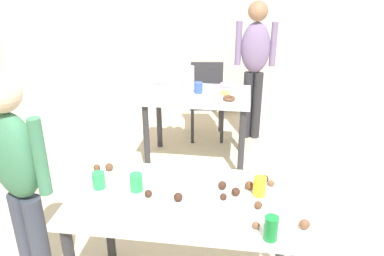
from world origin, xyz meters
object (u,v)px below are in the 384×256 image
dining_table_near (186,213)px  mixing_bowl (210,172)px  dining_table_far (197,105)px  person_girl_near (19,177)px  pitcher_far (189,76)px  chair_far_table (207,95)px  soda_can (271,228)px  person_adult_far (255,59)px

dining_table_near → mixing_bowl: mixing_bowl is taller
dining_table_far → person_girl_near: 2.05m
mixing_bowl → pitcher_far: bearing=102.3°
pitcher_far → dining_table_far: bearing=-63.6°
person_girl_near → dining_table_far: bearing=68.4°
chair_far_table → dining_table_near: bearing=-86.7°
mixing_bowl → pitcher_far: 1.86m
dining_table_far → chair_far_table: size_ratio=1.20×
dining_table_near → mixing_bowl: 0.29m
chair_far_table → dining_table_far: bearing=-92.2°
chair_far_table → mixing_bowl: bearing=-83.6°
dining_table_near → mixing_bowl: (0.11, 0.22, 0.15)m
dining_table_near → person_girl_near: size_ratio=0.90×
dining_table_far → person_girl_near: bearing=-111.6°
dining_table_near → chair_far_table: 2.52m
dining_table_far → chair_far_table: chair_far_table is taller
dining_table_far → pitcher_far: 0.34m
mixing_bowl → person_girl_near: bearing=-164.1°
dining_table_far → mixing_bowl: bearing=-79.9°
dining_table_far → soda_can: soda_can is taller
person_girl_near → chair_far_table: bearing=73.3°
mixing_bowl → pitcher_far: (-0.40, 1.82, 0.06)m
chair_far_table → soda_can: size_ratio=7.13×
dining_table_near → dining_table_far: same height
dining_table_near → person_adult_far: (0.39, 2.51, 0.30)m
dining_table_far → person_adult_far: bearing=51.3°
dining_table_near → person_adult_far: size_ratio=0.81×
soda_can → mixing_bowl: bearing=123.1°
dining_table_far → person_adult_far: size_ratio=0.66×
chair_far_table → person_girl_near: (-0.77, -2.59, 0.35)m
dining_table_near → person_adult_far: bearing=81.3°
dining_table_near → soda_can: (0.44, -0.29, 0.17)m
dining_table_far → person_adult_far: person_adult_far is taller
soda_can → pitcher_far: pitcher_far is taller
person_girl_near → pitcher_far: person_girl_near is taller
dining_table_far → mixing_bowl: 1.63m
mixing_bowl → chair_far_table: bearing=96.4°
dining_table_far → chair_far_table: (0.03, 0.70, -0.13)m
mixing_bowl → soda_can: size_ratio=1.42×
soda_can → dining_table_far: bearing=106.3°
dining_table_near → person_girl_near: bearing=-175.1°
chair_far_table → soda_can: bearing=-78.1°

